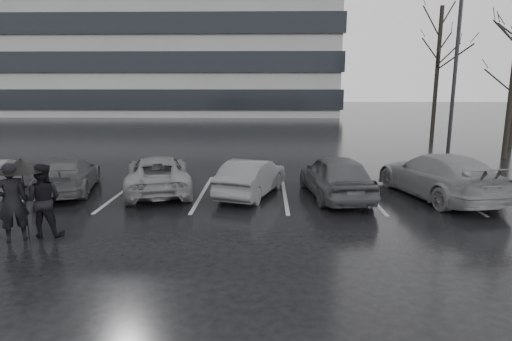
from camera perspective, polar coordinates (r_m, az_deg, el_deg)
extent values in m
plane|color=black|center=(12.18, 1.48, -6.02)|extent=(160.00, 160.00, 0.00)
cube|color=gray|center=(64.37, -19.84, 20.05)|extent=(60.00, 25.00, 28.00)
cube|color=black|center=(63.56, -19.10, 9.34)|extent=(60.60, 25.60, 2.20)
cube|color=black|center=(63.58, -19.34, 12.94)|extent=(60.60, 25.60, 2.20)
cube|color=black|center=(63.85, -19.59, 16.52)|extent=(60.60, 25.60, 2.20)
cube|color=black|center=(64.37, -19.84, 20.05)|extent=(60.60, 25.60, 2.20)
imported|color=black|center=(14.19, 10.54, -0.70)|extent=(2.23, 4.40, 1.43)
imported|color=#323235|center=(14.25, -0.61, -0.90)|extent=(2.37, 3.92, 1.22)
imported|color=#515154|center=(15.05, -12.96, -0.48)|extent=(3.10, 4.84, 1.24)
imported|color=black|center=(16.02, -23.83, -0.53)|extent=(2.58, 4.42, 1.20)
imported|color=#515154|center=(15.16, 23.12, -0.61)|extent=(3.19, 5.38, 1.46)
imported|color=black|center=(11.54, -29.77, -3.68)|extent=(0.82, 0.75, 1.89)
imported|color=black|center=(11.58, -26.53, -3.55)|extent=(0.92, 0.75, 1.80)
cylinder|color=black|center=(11.75, -28.39, -3.87)|extent=(0.02, 0.02, 1.67)
cone|color=black|center=(11.56, -28.82, 0.62)|extent=(1.14, 1.14, 0.29)
sphere|color=black|center=(11.53, -28.89, 1.33)|extent=(0.05, 0.05, 0.05)
cylinder|color=gray|center=(22.10, 24.12, 1.20)|extent=(0.53, 0.53, 0.21)
cylinder|color=black|center=(21.84, 25.13, 13.28)|extent=(0.17, 0.17, 9.51)
cube|color=#949496|center=(16.52, -26.73, -2.58)|extent=(0.12, 5.00, 0.00)
cube|color=#949496|center=(15.41, -17.50, -2.81)|extent=(0.12, 5.00, 0.00)
cube|color=#949496|center=(14.74, -7.13, -2.99)|extent=(0.12, 5.00, 0.00)
cube|color=#949496|center=(14.60, 3.82, -3.07)|extent=(0.12, 5.00, 0.00)
cube|color=#949496|center=(14.98, 14.60, -3.05)|extent=(0.12, 5.00, 0.00)
cube|color=#949496|center=(15.86, 24.51, -2.93)|extent=(0.12, 5.00, 0.00)
cylinder|color=black|center=(30.68, 22.96, 11.68)|extent=(0.26, 0.26, 8.50)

